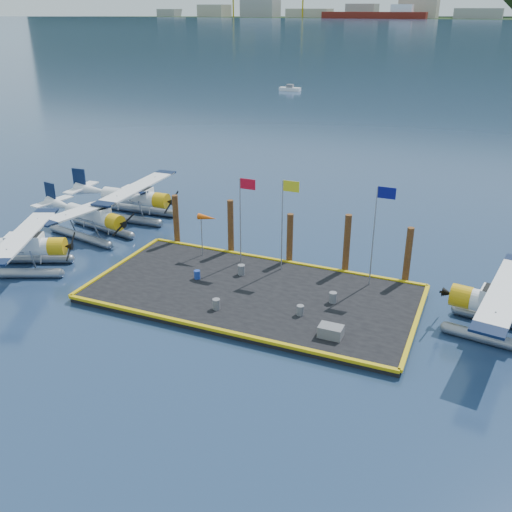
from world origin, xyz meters
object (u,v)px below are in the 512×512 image
at_px(seaplane_d, 511,311).
at_px(piling_1, 231,228).
at_px(crate, 331,331).
at_px(seaplane_c, 134,199).
at_px(seaplane_a, 20,249).
at_px(drum_5, 241,270).
at_px(windsock, 207,219).
at_px(piling_2, 290,240).
at_px(piling_4, 408,257).
at_px(flagpole_yellow, 285,212).
at_px(flagpole_red, 243,208).
at_px(drum_2, 333,297).
at_px(drum_1, 300,310).
at_px(piling_3, 347,245).
at_px(seaplane_b, 93,218).
at_px(drum_3, 216,304).
at_px(drum_0, 197,275).
at_px(piling_0, 176,221).
at_px(flagpole_blue, 378,222).

height_order(seaplane_d, piling_1, piling_1).
bearing_deg(crate, seaplane_c, 148.91).
bearing_deg(piling_1, seaplane_a, -146.71).
bearing_deg(drum_5, seaplane_c, 150.83).
relative_size(windsock, piling_2, 0.82).
bearing_deg(piling_4, flagpole_yellow, -168.40).
height_order(seaplane_d, windsock, seaplane_d).
distance_m(flagpole_red, piling_4, 11.17).
height_order(drum_2, windsock, windsock).
distance_m(drum_1, drum_5, 6.42).
bearing_deg(drum_2, piling_3, 96.11).
bearing_deg(piling_3, seaplane_b, -177.57).
bearing_deg(drum_5, seaplane_a, -162.78).
relative_size(seaplane_b, piling_3, 2.33).
distance_m(flagpole_yellow, piling_1, 5.52).
bearing_deg(crate, windsock, 147.42).
height_order(drum_2, piling_2, piling_2).
relative_size(drum_3, piling_1, 0.15).
relative_size(piling_1, piling_3, 0.98).
height_order(windsock, piling_4, piling_4).
bearing_deg(drum_0, piling_3, 31.11).
bearing_deg(windsock, drum_3, -59.20).
xyz_separation_m(seaplane_d, piling_0, (-23.21, 4.31, 0.37)).
xyz_separation_m(windsock, piling_3, (9.53, 1.60, -1.08)).
height_order(seaplane_b, drum_5, seaplane_b).
height_order(crate, piling_1, piling_1).
bearing_deg(piling_0, flagpole_red, -14.46).
relative_size(drum_3, windsock, 0.20).
xyz_separation_m(windsock, piling_0, (-3.47, 1.60, -1.23)).
bearing_deg(windsock, seaplane_c, 150.59).
bearing_deg(flagpole_red, seaplane_a, -155.33).
bearing_deg(drum_2, piling_2, 132.99).
bearing_deg(piling_3, flagpole_blue, -36.07).
relative_size(flagpole_yellow, piling_3, 1.44).
relative_size(crate, piling_4, 0.32).
bearing_deg(piling_3, drum_3, -123.78).
distance_m(drum_5, flagpole_blue, 9.39).
xyz_separation_m(seaplane_b, drum_5, (13.86, -2.60, -0.81)).
relative_size(flagpole_yellow, flagpole_blue, 0.95).
relative_size(crate, piling_3, 0.30).
xyz_separation_m(seaplane_a, drum_5, (14.47, 4.49, -0.85)).
bearing_deg(piling_4, piling_1, 180.00).
relative_size(seaplane_c, piling_2, 2.81).
bearing_deg(drum_3, drum_0, 133.38).
bearing_deg(piling_0, piling_3, 0.00).
distance_m(seaplane_d, piling_4, 7.57).
distance_m(crate, windsock, 13.30).
xyz_separation_m(seaplane_a, seaplane_d, (30.80, 3.63, 0.04)).
xyz_separation_m(drum_5, windsock, (-3.41, 1.85, 2.49)).
height_order(flagpole_blue, piling_2, flagpole_blue).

